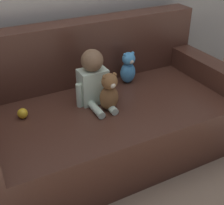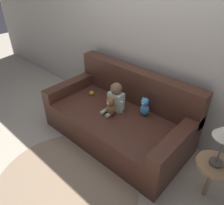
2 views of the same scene
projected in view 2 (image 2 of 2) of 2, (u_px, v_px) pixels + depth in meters
name	position (u px, v px, depth m)	size (l,w,h in m)	color
ground_plane	(116.00, 136.00, 3.01)	(12.00, 12.00, 0.00)	#B7AD99
wall_back	(149.00, 32.00, 2.64)	(8.00, 0.05, 2.60)	#ADA89E
couch	(120.00, 117.00, 2.89)	(1.86, 0.97, 0.87)	#47281E
person_baby	(115.00, 98.00, 2.76)	(0.26, 0.31, 0.38)	silver
teddy_bear_brown	(111.00, 106.00, 2.67)	(0.13, 0.12, 0.26)	brown
plush_toy_side	(145.00, 107.00, 2.68)	(0.12, 0.11, 0.25)	#4C9EDB
toy_ball	(92.00, 93.00, 3.13)	(0.07, 0.07, 0.07)	gold
floor_rug	(67.00, 184.00, 2.37)	(1.56, 1.56, 0.01)	gray
side_table	(222.00, 147.00, 1.89)	(0.35, 0.35, 0.93)	#93704C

